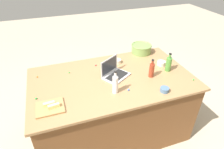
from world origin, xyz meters
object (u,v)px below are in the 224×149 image
object	(u,v)px
cutting_board	(50,107)
butter_stick_right	(54,106)
ramekin_small	(165,90)
butter_stick_left	(49,104)
bottle_vinegar	(115,84)
laptop	(114,73)
bottle_soy	(152,70)
ramekin_wide	(161,63)
bottle_olive	(169,64)
mixing_bowl_large	(141,48)
ramekin_medium	(117,61)

from	to	relation	value
cutting_board	butter_stick_right	size ratio (longest dim) A/B	2.45
cutting_board	ramekin_small	world-z (taller)	ramekin_small
butter_stick_left	bottle_vinegar	bearing A→B (deg)	-179.99
laptop	butter_stick_right	xyz separation A→B (m)	(0.75, 0.36, -0.01)
bottle_soy	ramekin_wide	bearing A→B (deg)	-142.80
butter_stick_right	bottle_olive	bearing A→B (deg)	-170.23
bottle_soy	bottle_olive	world-z (taller)	bottle_olive
bottle_soy	butter_stick_left	distance (m)	1.22
mixing_bowl_large	butter_stick_right	bearing A→B (deg)	31.26
ramekin_medium	mixing_bowl_large	bearing A→B (deg)	-159.04
bottle_vinegar	ramekin_wide	size ratio (longest dim) A/B	2.48
bottle_olive	butter_stick_left	xyz separation A→B (m)	(1.48, 0.20, -0.06)
ramekin_wide	mixing_bowl_large	bearing A→B (deg)	-77.85
mixing_bowl_large	ramekin_small	bearing A→B (deg)	79.18
bottle_vinegar	ramekin_small	xyz separation A→B (m)	(-0.52, 0.16, -0.08)
butter_stick_right	bottle_vinegar	bearing A→B (deg)	-176.04
cutting_board	ramekin_medium	bearing A→B (deg)	-146.39
laptop	cutting_board	size ratio (longest dim) A/B	1.41
bottle_olive	butter_stick_right	bearing A→B (deg)	9.77
mixing_bowl_large	cutting_board	xyz separation A→B (m)	(1.38, 0.79, -0.06)
laptop	bottle_vinegar	distance (m)	0.33
laptop	bottle_vinegar	xyz separation A→B (m)	(0.10, 0.31, 0.06)
bottle_vinegar	butter_stick_right	xyz separation A→B (m)	(0.65, 0.05, -0.07)
ramekin_wide	bottle_olive	bearing A→B (deg)	91.46
ramekin_small	ramekin_medium	size ratio (longest dim) A/B	0.98
ramekin_medium	ramekin_wide	xyz separation A→B (m)	(-0.53, 0.25, 0.00)
bottle_vinegar	ramekin_wide	xyz separation A→B (m)	(-0.78, -0.35, -0.08)
butter_stick_right	ramekin_small	distance (m)	1.17
mixing_bowl_large	butter_stick_right	world-z (taller)	mixing_bowl_large
bottle_olive	mixing_bowl_large	bearing A→B (deg)	-80.59
bottle_soy	ramekin_wide	distance (m)	0.34
bottle_soy	bottle_vinegar	xyz separation A→B (m)	(0.52, 0.15, 0.01)
laptop	butter_stick_right	bearing A→B (deg)	25.48
bottle_vinegar	laptop	bearing A→B (deg)	-107.38
laptop	cutting_board	bearing A→B (deg)	23.05
bottle_olive	ramekin_small	world-z (taller)	bottle_olive
bottle_vinegar	cutting_board	bearing A→B (deg)	1.88
laptop	bottle_olive	distance (m)	0.70
bottle_olive	ramekin_wide	size ratio (longest dim) A/B	2.24
butter_stick_left	ramekin_medium	xyz separation A→B (m)	(-0.94, -0.60, -0.01)
laptop	mixing_bowl_large	size ratio (longest dim) A/B	1.28
ramekin_wide	butter_stick_left	bearing A→B (deg)	13.38
mixing_bowl_large	ramekin_small	distance (m)	0.95
ramekin_small	bottle_soy	bearing A→B (deg)	-90.73
bottle_soy	mixing_bowl_large	bearing A→B (deg)	-105.66
laptop	bottle_vinegar	bearing A→B (deg)	72.62
cutting_board	ramekin_medium	distance (m)	1.13
cutting_board	laptop	bearing A→B (deg)	-156.95
ramekin_medium	laptop	bearing A→B (deg)	62.18
ramekin_small	ramekin_medium	bearing A→B (deg)	-70.84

